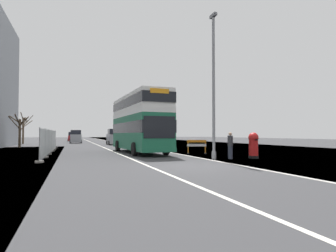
{
  "coord_description": "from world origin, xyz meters",
  "views": [
    {
      "loc": [
        -5.83,
        -13.38,
        1.6
      ],
      "look_at": [
        0.98,
        6.9,
        2.2
      ],
      "focal_mm": 30.79,
      "sensor_mm": 36.0,
      "label": 1
    }
  ],
  "objects_px": {
    "lamppost_foreground": "(214,90)",
    "car_far_side": "(73,137)",
    "red_pillar_postbox": "(253,144)",
    "car_oncoming_near": "(114,137)",
    "car_receding_mid": "(76,137)",
    "car_receding_far": "(75,136)",
    "double_decker_bus": "(139,123)",
    "pedestrian_at_kerb": "(230,145)",
    "roadworks_barrier": "(197,145)"
  },
  "relations": [
    {
      "from": "lamppost_foreground",
      "to": "car_far_side",
      "type": "distance_m",
      "value": 53.14
    },
    {
      "from": "red_pillar_postbox",
      "to": "car_oncoming_near",
      "type": "bearing_deg",
      "value": 100.78
    },
    {
      "from": "car_receding_mid",
      "to": "car_receding_far",
      "type": "distance_m",
      "value": 8.0
    },
    {
      "from": "red_pillar_postbox",
      "to": "car_oncoming_near",
      "type": "height_order",
      "value": "car_oncoming_near"
    },
    {
      "from": "car_receding_far",
      "to": "car_far_side",
      "type": "height_order",
      "value": "car_receding_far"
    },
    {
      "from": "double_decker_bus",
      "to": "car_receding_mid",
      "type": "height_order",
      "value": "double_decker_bus"
    },
    {
      "from": "red_pillar_postbox",
      "to": "car_oncoming_near",
      "type": "relative_size",
      "value": 0.39
    },
    {
      "from": "car_far_side",
      "to": "pedestrian_at_kerb",
      "type": "xyz_separation_m",
      "value": [
        9.46,
        -52.45,
        -0.1
      ]
    },
    {
      "from": "red_pillar_postbox",
      "to": "car_far_side",
      "type": "xyz_separation_m",
      "value": [
        -11.14,
        52.55,
        0.03
      ]
    },
    {
      "from": "double_decker_bus",
      "to": "lamppost_foreground",
      "type": "distance_m",
      "value": 8.55
    },
    {
      "from": "car_receding_mid",
      "to": "red_pillar_postbox",
      "type": "bearing_deg",
      "value": -74.11
    },
    {
      "from": "red_pillar_postbox",
      "to": "pedestrian_at_kerb",
      "type": "distance_m",
      "value": 1.68
    },
    {
      "from": "car_far_side",
      "to": "car_receding_far",
      "type": "bearing_deg",
      "value": -86.41
    },
    {
      "from": "roadworks_barrier",
      "to": "lamppost_foreground",
      "type": "bearing_deg",
      "value": -102.12
    },
    {
      "from": "red_pillar_postbox",
      "to": "double_decker_bus",
      "type": "bearing_deg",
      "value": 126.63
    },
    {
      "from": "double_decker_bus",
      "to": "pedestrian_at_kerb",
      "type": "height_order",
      "value": "double_decker_bus"
    },
    {
      "from": "red_pillar_postbox",
      "to": "car_far_side",
      "type": "height_order",
      "value": "car_far_side"
    },
    {
      "from": "roadworks_barrier",
      "to": "car_far_side",
      "type": "bearing_deg",
      "value": 101.24
    },
    {
      "from": "red_pillar_postbox",
      "to": "roadworks_barrier",
      "type": "distance_m",
      "value": 5.5
    },
    {
      "from": "roadworks_barrier",
      "to": "pedestrian_at_kerb",
      "type": "relative_size",
      "value": 0.94
    },
    {
      "from": "roadworks_barrier",
      "to": "car_receding_far",
      "type": "relative_size",
      "value": 0.36
    },
    {
      "from": "double_decker_bus",
      "to": "car_receding_mid",
      "type": "bearing_deg",
      "value": 99.13
    },
    {
      "from": "roadworks_barrier",
      "to": "car_oncoming_near",
      "type": "xyz_separation_m",
      "value": [
        -3.53,
        22.44,
        0.41
      ]
    },
    {
      "from": "lamppost_foreground",
      "to": "car_oncoming_near",
      "type": "height_order",
      "value": "lamppost_foreground"
    },
    {
      "from": "car_receding_far",
      "to": "car_far_side",
      "type": "bearing_deg",
      "value": 93.59
    },
    {
      "from": "car_receding_mid",
      "to": "car_far_side",
      "type": "height_order",
      "value": "car_receding_mid"
    },
    {
      "from": "car_oncoming_near",
      "to": "red_pillar_postbox",
      "type": "bearing_deg",
      "value": -79.22
    },
    {
      "from": "double_decker_bus",
      "to": "car_receding_far",
      "type": "relative_size",
      "value": 2.43
    },
    {
      "from": "car_receding_far",
      "to": "pedestrian_at_kerb",
      "type": "xyz_separation_m",
      "value": [
        9.01,
        -45.23,
        -0.25
      ]
    },
    {
      "from": "double_decker_bus",
      "to": "car_oncoming_near",
      "type": "height_order",
      "value": "double_decker_bus"
    },
    {
      "from": "car_receding_mid",
      "to": "car_receding_far",
      "type": "height_order",
      "value": "car_receding_far"
    },
    {
      "from": "pedestrian_at_kerb",
      "to": "car_receding_mid",
      "type": "bearing_deg",
      "value": 103.51
    },
    {
      "from": "roadworks_barrier",
      "to": "double_decker_bus",
      "type": "bearing_deg",
      "value": 146.86
    },
    {
      "from": "double_decker_bus",
      "to": "car_receding_far",
      "type": "height_order",
      "value": "double_decker_bus"
    },
    {
      "from": "car_oncoming_near",
      "to": "car_receding_far",
      "type": "distance_m",
      "value": 18.49
    },
    {
      "from": "lamppost_foreground",
      "to": "pedestrian_at_kerb",
      "type": "bearing_deg",
      "value": -3.92
    },
    {
      "from": "lamppost_foreground",
      "to": "car_oncoming_near",
      "type": "xyz_separation_m",
      "value": [
        -2.45,
        27.48,
        -3.3
      ]
    },
    {
      "from": "car_receding_mid",
      "to": "car_oncoming_near",
      "type": "bearing_deg",
      "value": -61.01
    },
    {
      "from": "lamppost_foreground",
      "to": "car_receding_far",
      "type": "height_order",
      "value": "lamppost_foreground"
    },
    {
      "from": "car_far_side",
      "to": "pedestrian_at_kerb",
      "type": "relative_size",
      "value": 2.44
    },
    {
      "from": "car_receding_mid",
      "to": "car_receding_far",
      "type": "bearing_deg",
      "value": 90.41
    },
    {
      "from": "car_oncoming_near",
      "to": "car_receding_mid",
      "type": "xyz_separation_m",
      "value": [
        -5.36,
        9.68,
        -0.03
      ]
    },
    {
      "from": "car_receding_far",
      "to": "car_far_side",
      "type": "xyz_separation_m",
      "value": [
        -0.45,
        7.21,
        -0.14
      ]
    },
    {
      "from": "lamppost_foreground",
      "to": "car_far_side",
      "type": "bearing_deg",
      "value": 99.03
    },
    {
      "from": "lamppost_foreground",
      "to": "roadworks_barrier",
      "type": "distance_m",
      "value": 6.35
    },
    {
      "from": "double_decker_bus",
      "to": "car_receding_far",
      "type": "bearing_deg",
      "value": 97.29
    },
    {
      "from": "red_pillar_postbox",
      "to": "car_receding_mid",
      "type": "distance_m",
      "value": 38.82
    },
    {
      "from": "double_decker_bus",
      "to": "car_far_side",
      "type": "height_order",
      "value": "double_decker_bus"
    },
    {
      "from": "double_decker_bus",
      "to": "car_oncoming_near",
      "type": "bearing_deg",
      "value": 88.15
    },
    {
      "from": "car_oncoming_near",
      "to": "car_receding_mid",
      "type": "distance_m",
      "value": 11.07
    }
  ]
}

